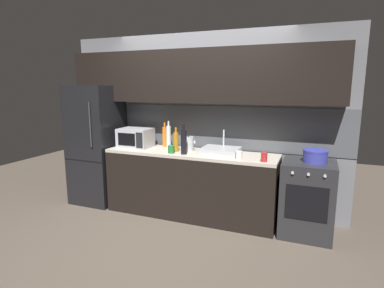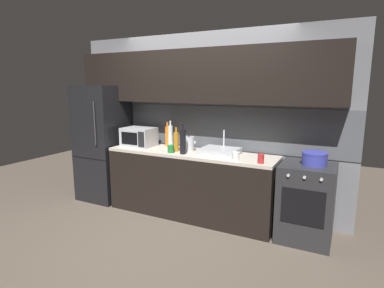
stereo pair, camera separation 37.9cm
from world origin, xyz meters
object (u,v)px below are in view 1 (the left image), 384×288
Objects in this scene: oven_range at (307,198)px; microwave at (136,138)px; mug_red at (264,157)px; wine_bottle_dark at (184,142)px; mug_white at (239,155)px; refrigerator at (97,145)px; cooking_pot at (315,156)px; wine_bottle_orange at (165,136)px; mug_green at (171,149)px; wine_bottle_clear at (169,137)px; wine_bottle_amber at (176,142)px; kettle at (188,144)px.

oven_range is 1.96× the size of microwave.
wine_bottle_dark is at bearing 178.31° from mug_red.
refrigerator is at bearing 174.74° from mug_white.
refrigerator is 3.11m from cooking_pot.
refrigerator reaches higher than wine_bottle_orange.
mug_white is at bearing -1.89° from mug_green.
mug_green is (0.18, -0.29, -0.11)m from wine_bottle_clear.
mug_green is at bearing -174.10° from oven_range.
mug_green and mug_white have the same top height.
wine_bottle_amber reaches higher than mug_green.
wine_bottle_orange is at bearing 140.89° from wine_bottle_dark.
wine_bottle_dark is (0.46, -0.38, 0.02)m from wine_bottle_orange.
kettle is (0.81, 0.04, -0.04)m from microwave.
wine_bottle_orange is (-2.00, 0.21, 0.60)m from oven_range.
mug_red is at bearing -1.10° from mug_green.
mug_white is at bearing -8.16° from microwave.
wine_bottle_orange reaches higher than mug_white.
wine_bottle_dark is at bearing 177.09° from mug_white.
wine_bottle_amber is 0.84× the size of wine_bottle_clear.
wine_bottle_orange is 1.28× the size of cooking_pot.
refrigerator is at bearing -177.92° from kettle.
microwave is at bearing 179.57° from cooking_pot.
mug_green is 1.21m from mug_red.
wine_bottle_clear reaches higher than mug_white.
wine_bottle_dark is 0.21m from mug_green.
mug_white is at bearing -165.40° from oven_range.
mug_green is (1.34, -0.18, 0.06)m from refrigerator.
wine_bottle_orange is 3.27× the size of mug_red.
refrigerator is 1.54m from wine_bottle_dark.
wine_bottle_clear is (-0.33, 0.05, 0.07)m from kettle.
cooking_pot is at bearing 13.76° from mug_white.
mug_red is at bearing -6.63° from wine_bottle_amber.
cooking_pot is (1.59, 0.17, -0.09)m from wine_bottle_dark.
refrigerator is at bearing -174.70° from wine_bottle_clear.
mug_red is at bearing -160.02° from cooking_pot.
mug_white is (0.92, -0.03, -0.00)m from mug_green.
wine_bottle_orange is at bearing 174.24° from cooking_pot.
wine_bottle_dark is 0.75m from mug_white.
wine_bottle_amber is (-0.13, -0.12, 0.04)m from kettle.
mug_red reaches higher than mug_green.
microwave is at bearing 179.52° from oven_range.
wine_bottle_dark reaches higher than microwave.
wine_bottle_clear reaches higher than mug_red.
cooking_pot is at bearing -5.76° from wine_bottle_orange.
wine_bottle_dark is 1.39× the size of cooking_pot.
kettle is 1.62m from cooking_pot.
refrigerator is 5.00× the size of wine_bottle_orange.
cooking_pot is at bearing 5.76° from mug_green.
cooking_pot is at bearing -1.92° from kettle.
wine_bottle_dark is (1.52, -0.17, 0.17)m from refrigerator.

